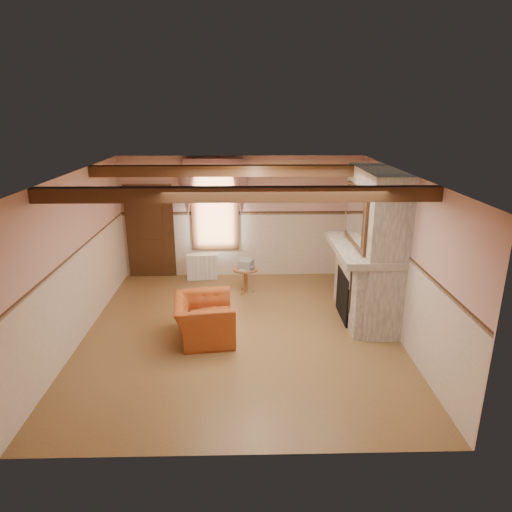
{
  "coord_description": "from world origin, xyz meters",
  "views": [
    {
      "loc": [
        0.1,
        -7.28,
        3.81
      ],
      "look_at": [
        0.29,
        0.8,
        1.17
      ],
      "focal_mm": 32.0,
      "sensor_mm": 36.0,
      "label": 1
    }
  ],
  "objects_px": {
    "mantel_clock": "(356,231)",
    "armchair": "(204,319)",
    "side_table": "(246,280)",
    "bowl": "(363,243)",
    "radiator": "(202,267)",
    "oil_lamp": "(356,229)"
  },
  "relations": [
    {
      "from": "radiator",
      "to": "armchair",
      "type": "bearing_deg",
      "value": -86.05
    },
    {
      "from": "side_table",
      "to": "radiator",
      "type": "height_order",
      "value": "radiator"
    },
    {
      "from": "bowl",
      "to": "oil_lamp",
      "type": "xyz_separation_m",
      "value": [
        0.0,
        0.6,
        0.1
      ]
    },
    {
      "from": "radiator",
      "to": "mantel_clock",
      "type": "distance_m",
      "value": 3.69
    },
    {
      "from": "side_table",
      "to": "bowl",
      "type": "bearing_deg",
      "value": -29.55
    },
    {
      "from": "armchair",
      "to": "bowl",
      "type": "bearing_deg",
      "value": -81.01
    },
    {
      "from": "armchair",
      "to": "mantel_clock",
      "type": "bearing_deg",
      "value": -70.85
    },
    {
      "from": "mantel_clock",
      "to": "oil_lamp",
      "type": "bearing_deg",
      "value": 90.0
    },
    {
      "from": "bowl",
      "to": "mantel_clock",
      "type": "height_order",
      "value": "mantel_clock"
    },
    {
      "from": "mantel_clock",
      "to": "radiator",
      "type": "bearing_deg",
      "value": 155.06
    },
    {
      "from": "armchair",
      "to": "bowl",
      "type": "distance_m",
      "value": 3.18
    },
    {
      "from": "armchair",
      "to": "mantel_clock",
      "type": "distance_m",
      "value": 3.4
    },
    {
      "from": "radiator",
      "to": "bowl",
      "type": "bearing_deg",
      "value": -34.89
    },
    {
      "from": "bowl",
      "to": "mantel_clock",
      "type": "xyz_separation_m",
      "value": [
        0.0,
        0.59,
        0.06
      ]
    },
    {
      "from": "radiator",
      "to": "oil_lamp",
      "type": "height_order",
      "value": "oil_lamp"
    },
    {
      "from": "bowl",
      "to": "mantel_clock",
      "type": "bearing_deg",
      "value": 90.0
    },
    {
      "from": "side_table",
      "to": "bowl",
      "type": "height_order",
      "value": "bowl"
    },
    {
      "from": "radiator",
      "to": "side_table",
      "type": "bearing_deg",
      "value": -41.59
    },
    {
      "from": "mantel_clock",
      "to": "armchair",
      "type": "bearing_deg",
      "value": -153.61
    },
    {
      "from": "side_table",
      "to": "oil_lamp",
      "type": "xyz_separation_m",
      "value": [
        2.15,
        -0.62,
        1.29
      ]
    },
    {
      "from": "armchair",
      "to": "bowl",
      "type": "height_order",
      "value": "bowl"
    },
    {
      "from": "bowl",
      "to": "oil_lamp",
      "type": "distance_m",
      "value": 0.6
    }
  ]
}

